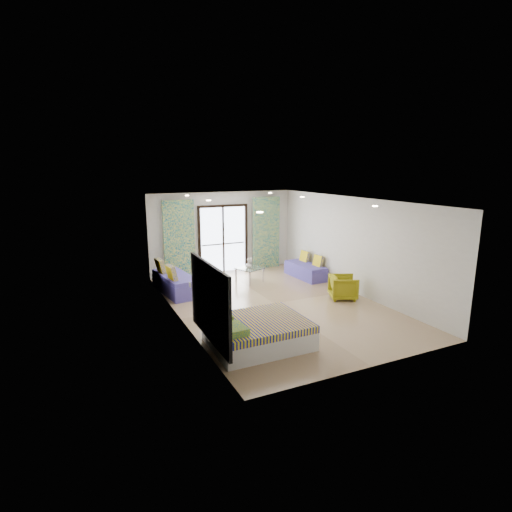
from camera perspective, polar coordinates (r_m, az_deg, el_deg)
name	(u,v)px	position (r m, az deg, el deg)	size (l,w,h in m)	color
floor	(274,304)	(10.55, 2.63, -6.80)	(5.00, 7.50, 0.01)	#917556
ceiling	(275,200)	(9.99, 2.79, 7.97)	(5.00, 7.50, 0.01)	silver
wall_back	(223,232)	(13.55, -4.76, 3.41)	(5.00, 0.01, 2.70)	silver
wall_front	(377,295)	(7.21, 16.89, -5.36)	(5.00, 0.01, 2.70)	silver
wall_left	(178,263)	(9.30, -11.03, -1.02)	(0.01, 7.50, 2.70)	silver
wall_right	(353,245)	(11.55, 13.73, 1.49)	(0.01, 7.50, 2.70)	silver
balcony_door	(223,235)	(13.54, -4.71, 3.01)	(1.76, 0.08, 2.28)	black
balcony_rail	(223,244)	(13.60, -4.70, 1.74)	(1.52, 0.03, 0.04)	#595451
curtain_left	(179,239)	(12.94, -10.91, 2.34)	(1.00, 0.10, 2.50)	beige
curtain_right	(266,233)	(14.02, 1.45, 3.35)	(1.00, 0.10, 2.50)	beige
downlight_a	(260,212)	(7.58, 0.54, 6.28)	(0.12, 0.12, 0.02)	#FFE0B2
downlight_b	(375,206)	(9.15, 16.64, 6.85)	(0.12, 0.12, 0.02)	#FFE0B2
downlight_c	(209,200)	(10.35, -6.79, 7.89)	(0.12, 0.12, 0.02)	#FFE0B2
downlight_d	(302,197)	(11.55, 6.63, 8.38)	(0.12, 0.12, 0.02)	#FFE0B2
downlight_e	(187,195)	(12.26, -9.82, 8.52)	(0.12, 0.12, 0.02)	#FFE0B2
downlight_f	(270,193)	(13.29, 2.02, 9.00)	(0.12, 0.12, 0.02)	#FFE0B2
headboard	(209,302)	(7.50, -6.67, -6.59)	(0.06, 2.10, 1.50)	black
switch_plate	(190,285)	(8.64, -9.41, -4.08)	(0.02, 0.10, 0.10)	silver
bed	(257,332)	(8.13, 0.18, -10.82)	(1.90, 1.55, 0.66)	silver
daybed_left	(175,283)	(11.58, -11.51, -3.76)	(0.96, 1.98, 0.94)	#4D44A3
daybed_right	(306,270)	(13.01, 7.12, -2.00)	(0.69, 1.63, 0.79)	#4D44A3
coffee_table	(250,269)	(12.35, -0.93, -1.93)	(0.89, 0.89, 0.79)	silver
vase	(248,265)	(12.33, -1.12, -1.29)	(0.18, 0.19, 0.18)	white
armchair	(343,286)	(11.08, 12.36, -4.23)	(0.68, 0.64, 0.70)	olive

